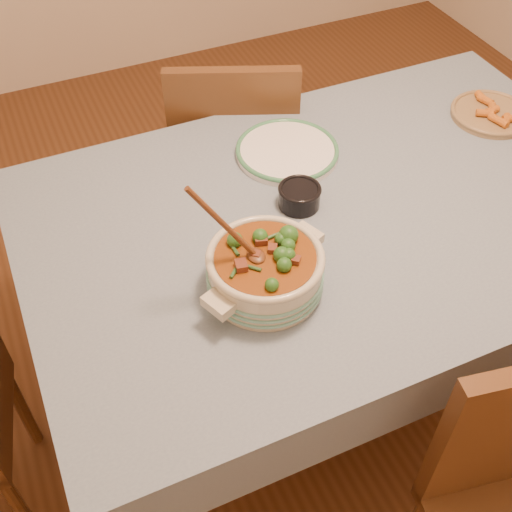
{
  "coord_description": "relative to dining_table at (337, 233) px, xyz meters",
  "views": [
    {
      "loc": [
        -0.72,
        -1.07,
        1.91
      ],
      "look_at": [
        -0.31,
        -0.15,
        0.85
      ],
      "focal_mm": 45.0,
      "sensor_mm": 36.0,
      "label": 1
    }
  ],
  "objects": [
    {
      "name": "dining_table",
      "position": [
        0.0,
        0.0,
        0.0
      ],
      "size": [
        1.68,
        1.08,
        0.76
      ],
      "color": "brown",
      "rests_on": "floor"
    },
    {
      "name": "condiment_bowl",
      "position": [
        -0.09,
        0.06,
        0.13
      ],
      "size": [
        0.13,
        0.13,
        0.06
      ],
      "rotation": [
        0.0,
        0.0,
        0.25
      ],
      "color": "black",
      "rests_on": "dining_table"
    },
    {
      "name": "stew_casserole",
      "position": [
        -0.3,
        -0.17,
        0.16
      ],
      "size": [
        0.34,
        0.34,
        0.32
      ],
      "rotation": [
        0.0,
        0.0,
        0.39
      ],
      "color": "beige",
      "rests_on": "dining_table"
    },
    {
      "name": "floor",
      "position": [
        0.0,
        0.0,
        -0.66
      ],
      "size": [
        4.5,
        4.5,
        0.0
      ],
      "primitive_type": "plane",
      "color": "#4D2B16",
      "rests_on": "ground"
    },
    {
      "name": "white_plate",
      "position": [
        -0.03,
        0.27,
        0.11
      ],
      "size": [
        0.37,
        0.37,
        0.03
      ],
      "rotation": [
        0.0,
        0.0,
        0.29
      ],
      "color": "white",
      "rests_on": "dining_table"
    },
    {
      "name": "fried_plate",
      "position": [
        0.64,
        0.18,
        0.11
      ],
      "size": [
        0.3,
        0.3,
        0.04
      ],
      "rotation": [
        0.0,
        0.0,
        -0.25
      ],
      "color": "#917650",
      "rests_on": "dining_table"
    },
    {
      "name": "chair_far",
      "position": [
        -0.05,
        0.64,
        -0.15
      ],
      "size": [
        0.55,
        0.55,
        0.9
      ],
      "rotation": [
        0.0,
        0.0,
        2.75
      ],
      "color": "brown",
      "rests_on": "floor"
    }
  ]
}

